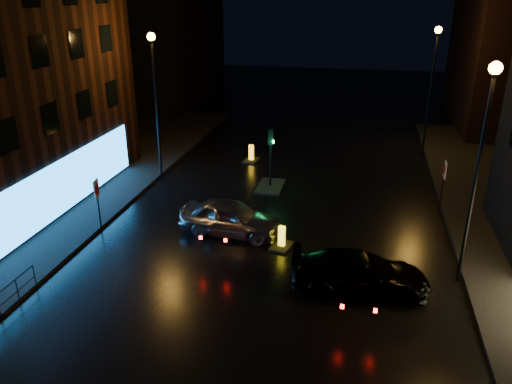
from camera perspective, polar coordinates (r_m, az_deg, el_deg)
ground at (r=16.48m, az=-3.62°, el=-17.83°), size 120.00×120.00×0.00m
pavement_left at (r=28.71m, az=-26.86°, el=-1.71°), size 12.00×44.00×0.15m
building_far_left at (r=51.11m, az=-10.88°, el=17.97°), size 8.00×16.00×14.00m
street_lamp_lfar at (r=28.90m, az=-11.49°, el=11.88°), size 0.44×0.44×8.37m
street_lamp_rnear at (r=19.20m, az=24.42°, el=5.07°), size 0.44×0.44×8.37m
street_lamp_rfar at (r=34.67m, az=19.54°, el=12.77°), size 0.44×0.44×8.37m
traffic_signal at (r=28.36m, az=1.65°, el=1.48°), size 1.40×2.40×3.45m
silver_hatchback at (r=22.99m, az=-2.89°, el=-2.93°), size 4.86×2.31×1.60m
dark_sedan at (r=19.25m, az=11.79°, el=-9.04°), size 5.29×2.55×1.48m
bollard_near at (r=22.03m, az=2.94°, el=-5.81°), size 1.03×1.32×1.02m
bollard_far at (r=32.81m, az=-0.54°, el=3.96°), size 1.00×1.36×1.10m
road_sign_left at (r=23.80m, az=-17.72°, el=-0.17°), size 0.19×0.62×2.56m
road_sign_right at (r=26.79m, az=20.73°, el=1.95°), size 0.08×0.62×2.57m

